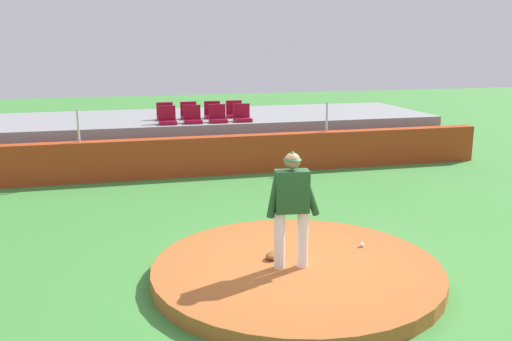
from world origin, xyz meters
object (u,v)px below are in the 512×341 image
(pitcher, at_px, (292,201))
(stadium_chair_7, at_px, (235,112))
(fielding_glove, at_px, (273,255))
(stadium_chair_5, at_px, (189,114))
(stadium_chair_2, at_px, (218,117))
(stadium_chair_6, at_px, (213,113))
(stadium_chair_3, at_px, (242,116))
(stadium_chair_4, at_px, (165,114))
(stadium_chair_1, at_px, (193,117))
(stadium_chair_0, at_px, (167,118))
(baseball, at_px, (362,245))

(pitcher, bearing_deg, stadium_chair_7, 89.06)
(fielding_glove, bearing_deg, pitcher, -108.10)
(stadium_chair_5, bearing_deg, pitcher, 91.39)
(stadium_chair_2, xyz_separation_m, stadium_chair_6, (0.02, 0.92, 0.00))
(stadium_chair_3, height_order, stadium_chair_7, same)
(stadium_chair_4, bearing_deg, fielding_glove, 94.98)
(pitcher, distance_m, stadium_chair_3, 8.36)
(fielding_glove, xyz_separation_m, stadium_chair_5, (-0.06, 8.81, 1.11))
(fielding_glove, relative_size, stadium_chair_1, 0.60)
(stadium_chair_0, distance_m, stadium_chair_5, 1.18)
(baseball, xyz_separation_m, stadium_chair_7, (-0.21, 8.69, 1.13))
(pitcher, relative_size, fielding_glove, 5.87)
(stadium_chair_3, bearing_deg, stadium_chair_5, -32.85)
(baseball, height_order, stadium_chair_5, stadium_chair_5)
(stadium_chair_7, bearing_deg, stadium_chair_2, 52.96)
(stadium_chair_1, height_order, stadium_chair_6, same)
(fielding_glove, height_order, stadium_chair_7, stadium_chair_7)
(fielding_glove, distance_m, stadium_chair_1, 7.99)
(stadium_chair_0, height_order, stadium_chair_6, same)
(stadium_chair_0, distance_m, stadium_chair_6, 1.72)
(pitcher, xyz_separation_m, stadium_chair_3, (1.19, 8.27, 0.15))
(baseball, bearing_deg, stadium_chair_4, 104.92)
(stadium_chair_3, xyz_separation_m, stadium_chair_4, (-2.12, 0.91, 0.00))
(stadium_chair_4, bearing_deg, stadium_chair_6, -179.84)
(pitcher, distance_m, stadium_chair_5, 9.19)
(stadium_chair_1, xyz_separation_m, stadium_chair_7, (1.42, 0.91, 0.00))
(fielding_glove, xyz_separation_m, stadium_chair_7, (1.33, 8.81, 1.11))
(pitcher, relative_size, stadium_chair_7, 3.52)
(baseball, relative_size, stadium_chair_5, 0.15)
(stadium_chair_4, distance_m, stadium_chair_7, 2.10)
(stadium_chair_4, relative_size, stadium_chair_6, 1.00)
(stadium_chair_1, relative_size, stadium_chair_4, 1.00)
(stadium_chair_0, relative_size, stadium_chair_7, 1.00)
(stadium_chair_0, bearing_deg, stadium_chair_7, -156.41)
(stadium_chair_1, bearing_deg, stadium_chair_5, -91.31)
(baseball, distance_m, stadium_chair_2, 7.90)
(stadium_chair_1, height_order, stadium_chair_4, same)
(stadium_chair_2, bearing_deg, stadium_chair_7, -127.04)
(baseball, xyz_separation_m, stadium_chair_4, (-2.31, 8.68, 1.13))
(pitcher, bearing_deg, stadium_chair_0, 102.94)
(stadium_chair_5, bearing_deg, fielding_glove, 90.41)
(stadium_chair_1, bearing_deg, stadium_chair_6, -129.40)
(stadium_chair_2, xyz_separation_m, stadium_chair_3, (0.72, 0.00, 0.00))
(stadium_chair_6, bearing_deg, stadium_chair_5, -0.16)
(stadium_chair_7, bearing_deg, pitcher, 82.73)
(stadium_chair_3, relative_size, stadium_chair_5, 1.00)
(baseball, xyz_separation_m, stadium_chair_1, (-1.63, 7.78, 1.13))
(stadium_chair_4, xyz_separation_m, stadium_chair_5, (0.71, 0.01, 0.00))
(pitcher, bearing_deg, stadium_chair_3, 88.12)
(baseball, relative_size, stadium_chair_7, 0.15)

